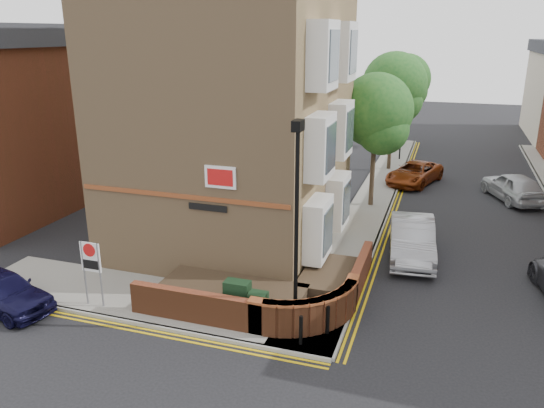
{
  "coord_description": "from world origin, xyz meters",
  "views": [
    {
      "loc": [
        5.39,
        -12.39,
        8.66
      ],
      "look_at": [
        -0.06,
        4.0,
        3.02
      ],
      "focal_mm": 35.0,
      "sensor_mm": 36.0,
      "label": 1
    }
  ],
  "objects_px": {
    "lamppost": "(296,228)",
    "silver_car_near": "(412,239)",
    "zone_sign": "(91,262)",
    "utility_cabinet_large": "(238,299)",
    "navy_hatchback": "(2,291)"
  },
  "relations": [
    {
      "from": "utility_cabinet_large",
      "to": "zone_sign",
      "type": "xyz_separation_m",
      "value": [
        -4.7,
        -0.8,
        0.92
      ]
    },
    {
      "from": "zone_sign",
      "to": "utility_cabinet_large",
      "type": "bearing_deg",
      "value": 9.69
    },
    {
      "from": "silver_car_near",
      "to": "utility_cabinet_large",
      "type": "bearing_deg",
      "value": -131.54
    },
    {
      "from": "utility_cabinet_large",
      "to": "zone_sign",
      "type": "height_order",
      "value": "zone_sign"
    },
    {
      "from": "utility_cabinet_large",
      "to": "silver_car_near",
      "type": "distance_m",
      "value": 8.27
    },
    {
      "from": "zone_sign",
      "to": "silver_car_near",
      "type": "relative_size",
      "value": 0.46
    },
    {
      "from": "utility_cabinet_large",
      "to": "zone_sign",
      "type": "relative_size",
      "value": 0.55
    },
    {
      "from": "utility_cabinet_large",
      "to": "silver_car_near",
      "type": "relative_size",
      "value": 0.25
    },
    {
      "from": "lamppost",
      "to": "zone_sign",
      "type": "height_order",
      "value": "lamppost"
    },
    {
      "from": "utility_cabinet_large",
      "to": "navy_hatchback",
      "type": "bearing_deg",
      "value": -166.53
    },
    {
      "from": "lamppost",
      "to": "utility_cabinet_large",
      "type": "height_order",
      "value": "lamppost"
    },
    {
      "from": "lamppost",
      "to": "silver_car_near",
      "type": "relative_size",
      "value": 1.32
    },
    {
      "from": "utility_cabinet_large",
      "to": "silver_car_near",
      "type": "xyz_separation_m",
      "value": [
        4.79,
        6.75,
        0.07
      ]
    },
    {
      "from": "utility_cabinet_large",
      "to": "navy_hatchback",
      "type": "height_order",
      "value": "utility_cabinet_large"
    },
    {
      "from": "navy_hatchback",
      "to": "silver_car_near",
      "type": "xyz_separation_m",
      "value": [
        12.3,
        8.55,
        0.13
      ]
    }
  ]
}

